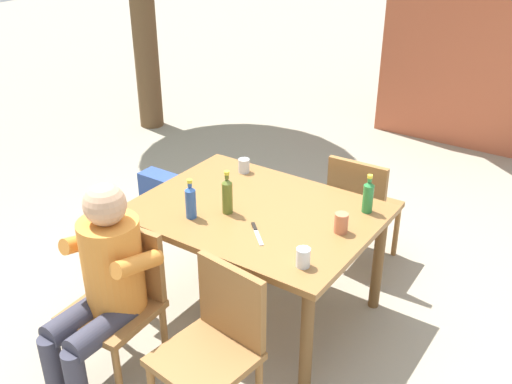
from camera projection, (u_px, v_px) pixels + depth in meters
ground_plane at (256, 307)px, 3.89m from camera, size 24.00×24.00×0.00m
dining_table at (256, 222)px, 3.59m from camera, size 1.43×1.08×0.74m
chair_near_left at (121, 295)px, 3.21m from camera, size 0.47×0.47×0.87m
chair_far_right at (361, 206)px, 4.12m from camera, size 0.46×0.46×0.87m
chair_near_right at (216, 341)px, 2.88m from camera, size 0.49×0.49×0.87m
person_in_white_shirt at (103, 280)px, 3.05m from camera, size 0.47×0.61×1.18m
bottle_blue at (191, 201)px, 3.41m from camera, size 0.06×0.06×0.25m
bottle_olive at (227, 195)px, 3.46m from camera, size 0.06×0.06×0.27m
bottle_green at (368, 196)px, 3.48m from camera, size 0.06×0.06×0.24m
cup_steel at (244, 166)px, 4.00m from camera, size 0.08×0.08×0.10m
cup_glass at (303, 257)px, 2.99m from camera, size 0.07×0.07×0.10m
cup_terracotta at (341, 223)px, 3.29m from camera, size 0.08×0.08×0.12m
table_knife at (256, 232)px, 3.30m from camera, size 0.19×0.18×0.01m
backpack_by_near_side at (159, 200)px, 4.77m from camera, size 0.30×0.23×0.45m
brick_kiosk at (489, 10)px, 6.29m from camera, size 2.03×1.61×2.51m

